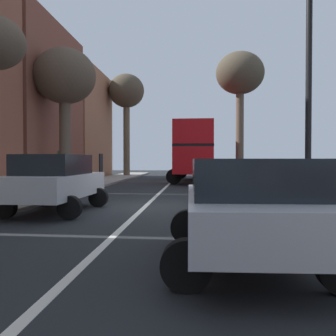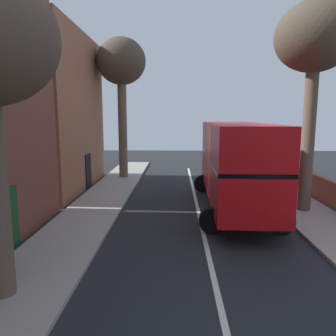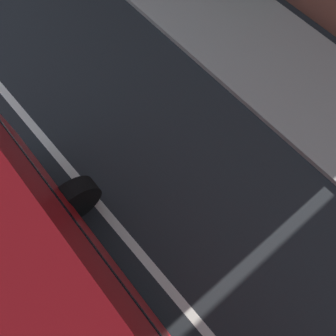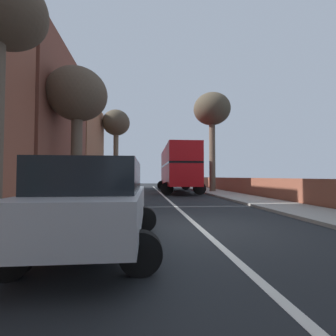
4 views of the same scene
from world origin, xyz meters
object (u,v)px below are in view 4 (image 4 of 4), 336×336
Objects in this scene: double_decker_bus at (178,167)px; street_tree_right_3 at (212,112)px; street_tree_left_4 at (116,125)px; street_tree_left_0 at (77,98)px; parked_car_silver_left_1 at (97,200)px.

double_decker_bus is 1.11× the size of street_tree_right_3.
double_decker_bus is 11.45m from street_tree_left_4.
street_tree_left_4 is (0.41, 15.65, 1.95)m from street_tree_left_0.
double_decker_bus is 1.06× the size of street_tree_left_4.
street_tree_right_3 is at bearing 65.26° from parked_car_silver_left_1.
street_tree_left_0 is 15.78m from street_tree_left_4.
parked_car_silver_left_1 is (-4.20, -16.47, -1.37)m from double_decker_bus.
street_tree_right_3 is (7.36, 15.98, 6.53)m from parked_car_silver_left_1.
street_tree_left_4 is at bearing 88.50° from street_tree_left_0.
street_tree_right_3 is (3.16, -0.49, 5.15)m from double_decker_bus.
street_tree_right_3 reaches higher than parked_car_silver_left_1.
parked_car_silver_left_1 is 0.45× the size of street_tree_left_4.
double_decker_bus is at bearing 75.69° from parked_car_silver_left_1.
street_tree_left_4 reaches higher than double_decker_bus.
parked_car_silver_left_1 is at bearing -72.24° from street_tree_left_0.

